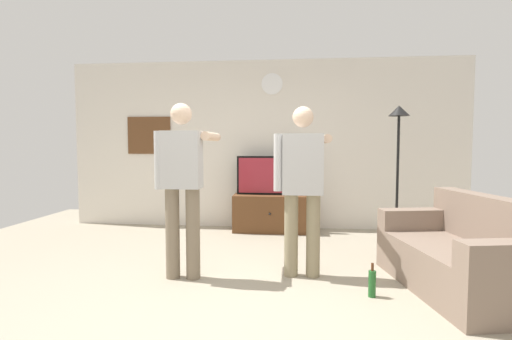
% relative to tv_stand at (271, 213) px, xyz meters
% --- Properties ---
extents(ground_plane, '(8.40, 8.40, 0.00)m').
position_rel_tv_stand_xyz_m(ground_plane, '(-0.13, -2.60, -0.29)').
color(ground_plane, '#9E937F').
extents(back_wall, '(6.40, 0.10, 2.70)m').
position_rel_tv_stand_xyz_m(back_wall, '(-0.13, 0.35, 1.06)').
color(back_wall, silver).
rests_on(back_wall, ground_plane).
extents(tv_stand, '(1.15, 0.44, 0.57)m').
position_rel_tv_stand_xyz_m(tv_stand, '(0.00, 0.00, 0.00)').
color(tv_stand, brown).
rests_on(tv_stand, ground_plane).
extents(television, '(1.06, 0.07, 0.60)m').
position_rel_tv_stand_xyz_m(television, '(0.00, 0.05, 0.59)').
color(television, black).
rests_on(television, tv_stand).
extents(wall_clock, '(0.34, 0.03, 0.34)m').
position_rel_tv_stand_xyz_m(wall_clock, '(0.00, 0.29, 2.03)').
color(wall_clock, white).
extents(framed_picture, '(0.73, 0.04, 0.61)m').
position_rel_tv_stand_xyz_m(framed_picture, '(-2.04, 0.30, 1.22)').
color(framed_picture, brown).
extents(floor_lamp, '(0.32, 0.32, 1.88)m').
position_rel_tv_stand_xyz_m(floor_lamp, '(1.78, -0.43, 1.06)').
color(floor_lamp, black).
rests_on(floor_lamp, ground_plane).
extents(person_standing_nearer_lamp, '(0.56, 0.78, 1.75)m').
position_rel_tv_stand_xyz_m(person_standing_nearer_lamp, '(-0.75, -2.12, 0.70)').
color(person_standing_nearer_lamp, '#7A6B56').
rests_on(person_standing_nearer_lamp, ground_plane).
extents(person_standing_nearer_couch, '(0.58, 0.78, 1.73)m').
position_rel_tv_stand_xyz_m(person_standing_nearer_couch, '(0.44, -1.94, 0.69)').
color(person_standing_nearer_couch, gray).
rests_on(person_standing_nearer_couch, ground_plane).
extents(side_couch, '(1.12, 1.71, 0.87)m').
position_rel_tv_stand_xyz_m(side_couch, '(1.90, -2.19, 0.03)').
color(side_couch, '#7F6B5B').
rests_on(side_couch, ground_plane).
extents(beverage_bottle, '(0.07, 0.07, 0.30)m').
position_rel_tv_stand_xyz_m(beverage_bottle, '(1.05, -2.43, -0.16)').
color(beverage_bottle, '#1E5923').
rests_on(beverage_bottle, ground_plane).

